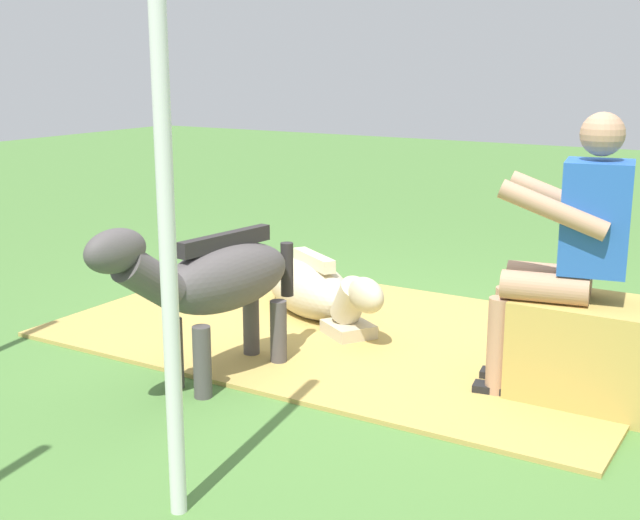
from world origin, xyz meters
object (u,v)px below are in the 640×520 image
Objects in this scene: pony_lying at (315,290)px; tent_pole_left at (165,190)px; hay_bale at (596,353)px; pony_standing at (214,281)px; person_seated at (568,243)px.

pony_lying is 0.54× the size of tent_pole_left.
hay_bale reaches higher than pony_lying.
tent_pole_left reaches higher than pony_standing.
pony_standing reaches higher than pony_lying.
tent_pole_left reaches higher than pony_lying.
hay_bale is 0.55× the size of person_seated.
person_seated is at bearing -116.46° from tent_pole_left.
pony_standing is at bearing 23.94° from person_seated.
pony_standing is 1.06× the size of pony_lying.
hay_bale is at bearing -157.51° from pony_standing.
person_seated reaches higher than pony_standing.
tent_pole_left is (-0.67, 1.09, 0.65)m from pony_standing.
hay_bale is 0.56× the size of pony_standing.
person_seated is 0.58× the size of tent_pole_left.
hay_bale is 1.89m from pony_standing.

